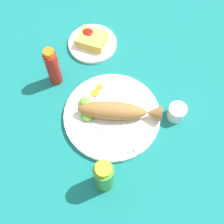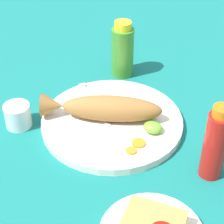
% 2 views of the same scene
% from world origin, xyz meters
% --- Properties ---
extents(ground_plane, '(4.00, 4.00, 0.00)m').
position_xyz_m(ground_plane, '(0.00, 0.00, 0.00)').
color(ground_plane, '#146B66').
extents(main_plate, '(0.32, 0.32, 0.02)m').
position_xyz_m(main_plate, '(0.00, 0.00, 0.01)').
color(main_plate, silver).
rests_on(main_plate, ground_plane).
extents(fried_fish, '(0.28, 0.13, 0.06)m').
position_xyz_m(fried_fish, '(-0.02, -0.01, 0.05)').
color(fried_fish, '#996633').
rests_on(fried_fish, main_plate).
extents(fork_near, '(0.14, 0.14, 0.00)m').
position_xyz_m(fork_near, '(-0.07, 0.05, 0.02)').
color(fork_near, silver).
rests_on(fork_near, main_plate).
extents(fork_far, '(0.18, 0.07, 0.00)m').
position_xyz_m(fork_far, '(-0.03, 0.08, 0.02)').
color(fork_far, silver).
rests_on(fork_far, main_plate).
extents(carrot_slice_near, '(0.02, 0.02, 0.00)m').
position_xyz_m(carrot_slice_near, '(0.08, -0.09, 0.02)').
color(carrot_slice_near, orange).
rests_on(carrot_slice_near, main_plate).
extents(carrot_slice_mid, '(0.03, 0.03, 0.00)m').
position_xyz_m(carrot_slice_mid, '(0.08, -0.06, 0.02)').
color(carrot_slice_mid, orange).
rests_on(carrot_slice_mid, main_plate).
extents(lime_wedge_main, '(0.04, 0.04, 0.02)m').
position_xyz_m(lime_wedge_main, '(0.10, -0.01, 0.03)').
color(lime_wedge_main, '#6BB233').
rests_on(lime_wedge_main, main_plate).
extents(lime_wedge_side, '(0.04, 0.03, 0.02)m').
position_xyz_m(lime_wedge_side, '(0.07, 0.04, 0.03)').
color(lime_wedge_side, '#6BB233').
rests_on(lime_wedge_side, main_plate).
extents(hot_sauce_bottle_red, '(0.05, 0.05, 0.17)m').
position_xyz_m(hot_sauce_bottle_red, '(0.24, -0.07, 0.08)').
color(hot_sauce_bottle_red, '#B21914').
rests_on(hot_sauce_bottle_red, ground_plane).
extents(hot_sauce_bottle_green, '(0.06, 0.06, 0.15)m').
position_xyz_m(hot_sauce_bottle_green, '(-0.05, 0.22, 0.07)').
color(hot_sauce_bottle_green, '#3D8428').
rests_on(hot_sauce_bottle_green, ground_plane).
extents(salt_cup, '(0.06, 0.06, 0.06)m').
position_xyz_m(salt_cup, '(-0.20, -0.08, 0.02)').
color(salt_cup, silver).
rests_on(salt_cup, ground_plane).
extents(side_plate_fries, '(0.18, 0.18, 0.01)m').
position_xyz_m(side_plate_fries, '(0.17, -0.26, 0.01)').
color(side_plate_fries, silver).
rests_on(side_plate_fries, ground_plane).
extents(fries_pile, '(0.10, 0.08, 0.04)m').
position_xyz_m(fries_pile, '(0.17, -0.26, 0.03)').
color(fries_pile, gold).
rests_on(fries_pile, side_plate_fries).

